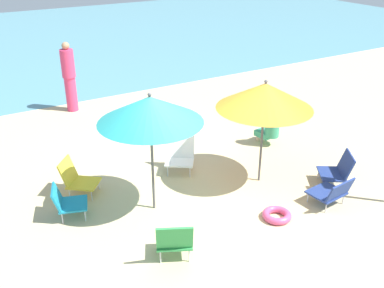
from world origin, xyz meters
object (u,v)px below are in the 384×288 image
beach_chair_e (67,201)px  person_b (271,124)px  beach_chair_d (332,192)px  umbrella_teal (150,110)px  swim_ring (277,215)px  beach_chair_c (338,170)px  umbrella_orange (265,96)px  beach_chair_b (180,154)px  beach_chair_a (174,240)px  person_a (69,77)px  beach_chair_f (77,178)px

beach_chair_e → person_b: person_b is taller
beach_chair_d → umbrella_teal: bearing=55.2°
swim_ring → beach_chair_c: bearing=9.7°
umbrella_orange → beach_chair_d: umbrella_orange is taller
swim_ring → person_b: bearing=53.1°
beach_chair_b → beach_chair_a: bearing=3.7°
beach_chair_d → beach_chair_e: size_ratio=0.95×
beach_chair_a → swim_ring: size_ratio=1.45×
person_a → person_b: person_a is taller
beach_chair_b → beach_chair_d: 2.78m
beach_chair_e → beach_chair_f: size_ratio=0.85×
beach_chair_e → person_b: (4.45, 0.46, 0.18)m
umbrella_orange → beach_chair_e: size_ratio=3.02×
beach_chair_a → beach_chair_c: (3.46, 0.32, -0.03)m
beach_chair_e → person_b: bearing=24.3°
umbrella_orange → beach_chair_b: 1.97m
beach_chair_a → person_a: (0.52, 6.31, 0.53)m
umbrella_teal → beach_chair_c: size_ratio=2.71×
person_a → beach_chair_f: bearing=179.6°
beach_chair_d → person_b: bearing=-20.8°
beach_chair_d → person_a: (-2.33, 6.43, 0.60)m
beach_chair_e → person_b: 4.48m
beach_chair_a → person_a: bearing=21.7°
beach_chair_a → swim_ring: beach_chair_a is taller
umbrella_teal → beach_chair_e: (-1.28, 0.47, -1.44)m
beach_chair_e → beach_chair_d: bearing=-8.0°
beach_chair_a → person_a: person_a is taller
beach_chair_d → beach_chair_f: beach_chair_f is taller
beach_chair_a → beach_chair_c: 3.47m
beach_chair_b → beach_chair_f: 1.93m
person_b → beach_chair_c: bearing=169.2°
umbrella_orange → beach_chair_d: (0.49, -1.26, -1.35)m
beach_chair_a → person_a: size_ratio=0.39×
beach_chair_b → beach_chair_e: size_ratio=1.12×
beach_chair_f → person_b: bearing=37.2°
beach_chair_a → beach_chair_c: size_ratio=0.92×
person_b → swim_ring: 2.76m
beach_chair_a → beach_chair_d: size_ratio=1.12×
beach_chair_a → umbrella_teal: bearing=12.3°
beach_chair_d → person_a: person_a is taller
beach_chair_b → person_a: (-0.81, 4.10, 0.54)m
beach_chair_a → swim_ring: bearing=-62.1°
beach_chair_c → beach_chair_f: (-4.06, 2.04, 0.00)m
umbrella_teal → beach_chair_a: size_ratio=2.96×
beach_chair_a → beach_chair_d: bearing=-66.0°
beach_chair_c → swim_ring: beach_chair_c is taller
swim_ring → umbrella_orange: bearing=65.2°
umbrella_teal → beach_chair_b: 1.94m
beach_chair_c → beach_chair_e: bearing=15.2°
beach_chair_f → person_b: 4.10m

